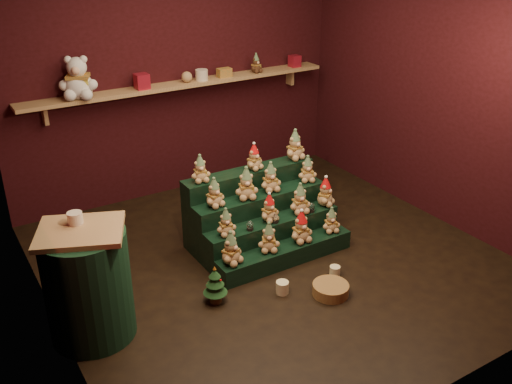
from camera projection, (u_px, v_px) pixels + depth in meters
ground at (274, 260)px, 5.44m from camera, size 4.00×4.00×0.00m
back_wall at (176, 72)px, 6.42m from camera, size 4.00×0.10×2.80m
front_wall at (474, 214)px, 3.27m from camera, size 4.00×0.10×2.80m
left_wall at (25, 169)px, 3.87m from camera, size 0.10×4.00×2.80m
right_wall at (443, 87)px, 5.82m from camera, size 0.10×4.00×2.80m
back_shelf at (183, 85)px, 6.33m from camera, size 3.60×0.26×0.24m
riser_tier_front at (285, 254)px, 5.37m from camera, size 1.40×0.22×0.18m
riser_tier_midfront at (273, 236)px, 5.50m from camera, size 1.40×0.22×0.36m
riser_tier_midback at (261, 219)px, 5.63m from camera, size 1.40×0.22×0.54m
riser_tier_back at (249, 202)px, 5.76m from camera, size 1.40×0.22×0.72m
teddy_0 at (231, 248)px, 5.00m from camera, size 0.28×0.27×0.31m
teddy_1 at (269, 237)px, 5.20m from camera, size 0.26×0.25×0.28m
teddy_2 at (301, 227)px, 5.35m from camera, size 0.23×0.21×0.31m
teddy_3 at (331, 220)px, 5.53m from camera, size 0.22×0.21×0.25m
teddy_4 at (226, 222)px, 5.11m from camera, size 0.20×0.19×0.26m
teddy_5 at (269, 208)px, 5.35m from camera, size 0.21×0.20×0.27m
teddy_6 at (300, 199)px, 5.50m from camera, size 0.24×0.23×0.30m
teddy_7 at (325, 192)px, 5.65m from camera, size 0.28×0.27×0.29m
teddy_8 at (214, 193)px, 5.22m from camera, size 0.24×0.22×0.28m
teddy_9 at (246, 183)px, 5.37m from camera, size 0.27×0.26×0.31m
teddy_10 at (270, 177)px, 5.53m from camera, size 0.23×0.21×0.29m
teddy_11 at (307, 169)px, 5.74m from camera, size 0.24×0.23×0.27m
teddy_12 at (200, 169)px, 5.30m from camera, size 0.21×0.19×0.26m
teddy_13 at (254, 157)px, 5.57m from camera, size 0.23×0.22×0.26m
teddy_14 at (295, 145)px, 5.80m from camera, size 0.24×0.23×0.31m
snow_globe_a at (250, 226)px, 5.22m from camera, size 0.07×0.07×0.09m
snow_globe_b at (275, 218)px, 5.35m from camera, size 0.07×0.07×0.09m
snow_globe_c at (311, 207)px, 5.55m from camera, size 0.07×0.07×0.09m
side_table at (88, 284)px, 4.28m from camera, size 0.76×0.70×0.93m
table_ornament at (75, 218)px, 4.14m from camera, size 0.11×0.11×0.09m
mini_christmas_tree at (215, 285)px, 4.78m from camera, size 0.21×0.21×0.35m
mug_left at (282, 287)px, 4.94m from camera, size 0.11×0.11×0.11m
mug_right at (335, 271)px, 5.18m from camera, size 0.10×0.10×0.10m
wicker_basket at (331, 289)px, 4.92m from camera, size 0.34×0.34×0.10m
white_bear at (77, 72)px, 5.64m from camera, size 0.49×0.47×0.53m
brown_bear at (256, 63)px, 6.69m from camera, size 0.18×0.17×0.22m
gift_tin_red_a at (142, 81)px, 6.04m from camera, size 0.14×0.14×0.16m
gift_tin_cream at (202, 75)px, 6.38m from camera, size 0.14×0.14×0.12m
gift_tin_red_b at (295, 61)px, 6.99m from camera, size 0.12×0.12×0.14m
shelf_plush_ball at (187, 77)px, 6.30m from camera, size 0.12×0.12×0.12m
scarf_gift_box at (224, 73)px, 6.53m from camera, size 0.16×0.10×0.10m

